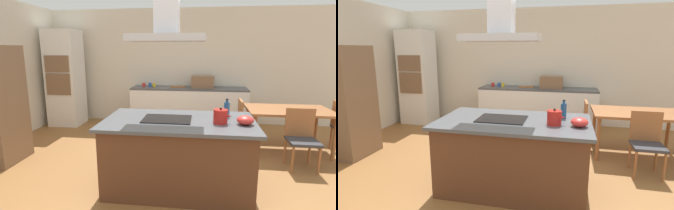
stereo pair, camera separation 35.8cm
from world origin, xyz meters
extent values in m
plane|color=#936033|center=(0.00, 1.50, 0.00)|extent=(16.00, 16.00, 0.00)
cube|color=beige|center=(0.00, 3.25, 1.35)|extent=(7.20, 0.10, 2.70)
cube|color=#59331E|center=(0.00, 0.00, 0.43)|extent=(1.77, 1.00, 0.86)
cube|color=#4C4F54|center=(0.00, 0.00, 0.88)|extent=(1.87, 1.10, 0.04)
cube|color=black|center=(-0.15, 0.00, 0.91)|extent=(0.60, 0.44, 0.01)
cylinder|color=#B21E19|center=(0.50, -0.09, 0.98)|extent=(0.17, 0.17, 0.17)
sphere|color=black|center=(0.50, -0.09, 1.08)|extent=(0.03, 0.03, 0.03)
cone|color=#B21E19|center=(0.60, -0.09, 0.99)|extent=(0.06, 0.03, 0.04)
cylinder|color=navy|center=(0.60, 0.24, 0.99)|extent=(0.07, 0.07, 0.19)
cylinder|color=navy|center=(0.60, 0.24, 1.11)|extent=(0.03, 0.03, 0.04)
cylinder|color=black|center=(0.60, 0.24, 1.13)|extent=(0.04, 0.04, 0.01)
ellipsoid|color=red|center=(0.78, -0.12, 0.95)|extent=(0.19, 0.19, 0.11)
cube|color=white|center=(-0.03, 2.88, 0.43)|extent=(2.64, 0.62, 0.86)
cube|color=#4C4F54|center=(-0.03, 2.88, 0.88)|extent=(2.64, 0.62, 0.04)
cube|color=brown|center=(0.28, 2.88, 1.04)|extent=(0.50, 0.38, 0.28)
cylinder|color=red|center=(-1.08, 2.88, 0.95)|extent=(0.08, 0.08, 0.09)
cylinder|color=#2D56B2|center=(-0.94, 2.91, 0.95)|extent=(0.08, 0.08, 0.09)
cylinder|color=gold|center=(-0.84, 2.88, 0.95)|extent=(0.08, 0.08, 0.09)
cube|color=#995B33|center=(-0.29, 2.93, 0.91)|extent=(0.34, 0.24, 0.02)
cube|color=white|center=(-2.90, 2.65, 1.10)|extent=(0.70, 0.64, 2.20)
cube|color=brown|center=(-2.90, 2.32, 1.45)|extent=(0.56, 0.02, 0.36)
cube|color=brown|center=(-2.90, 2.32, 1.00)|extent=(0.56, 0.02, 0.48)
cube|color=#995B33|center=(1.77, 1.51, 0.73)|extent=(1.40, 0.90, 0.04)
cylinder|color=#995B33|center=(1.15, 1.14, 0.35)|extent=(0.06, 0.06, 0.71)
cylinder|color=#995B33|center=(2.39, 1.14, 0.35)|extent=(0.06, 0.06, 0.71)
cylinder|color=#995B33|center=(1.15, 1.88, 0.35)|extent=(0.06, 0.06, 0.71)
cylinder|color=#995B33|center=(2.39, 1.88, 0.35)|extent=(0.06, 0.06, 0.71)
cube|color=#333338|center=(0.77, 1.51, 0.43)|extent=(0.42, 0.42, 0.04)
cube|color=#995B33|center=(0.96, 1.51, 0.67)|extent=(0.04, 0.42, 0.44)
cylinder|color=#995B33|center=(0.59, 1.33, 0.21)|extent=(0.04, 0.04, 0.41)
cylinder|color=#995B33|center=(0.59, 1.69, 0.21)|extent=(0.04, 0.04, 0.41)
cylinder|color=#995B33|center=(0.95, 1.33, 0.21)|extent=(0.04, 0.04, 0.41)
cylinder|color=#995B33|center=(0.95, 1.69, 0.21)|extent=(0.04, 0.04, 0.41)
cube|color=#333338|center=(1.77, 0.76, 0.43)|extent=(0.42, 0.42, 0.04)
cube|color=#995B33|center=(1.77, 0.95, 0.67)|extent=(0.42, 0.04, 0.44)
cylinder|color=#995B33|center=(1.95, 0.58, 0.21)|extent=(0.04, 0.04, 0.41)
cylinder|color=#995B33|center=(1.59, 0.58, 0.21)|extent=(0.04, 0.04, 0.41)
cylinder|color=#995B33|center=(1.95, 0.94, 0.21)|extent=(0.04, 0.04, 0.41)
cylinder|color=#995B33|center=(1.59, 0.94, 0.21)|extent=(0.04, 0.04, 0.41)
cylinder|color=#995B33|center=(2.59, 1.69, 0.21)|extent=(0.04, 0.04, 0.41)
cube|color=#ADADB2|center=(-0.15, 0.00, 1.89)|extent=(0.90, 0.55, 0.08)
cube|color=#ADADB2|center=(-0.15, 0.00, 2.28)|extent=(0.28, 0.24, 0.70)
camera|label=1|loc=(0.28, -3.19, 1.76)|focal=28.41mm
camera|label=2|loc=(0.63, -3.12, 1.76)|focal=28.41mm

